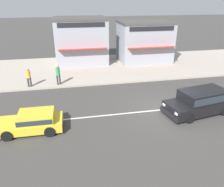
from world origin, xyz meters
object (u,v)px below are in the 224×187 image
Objects in this scene: minivan_black_1 at (201,101)px; hatchback_yellow_2 at (33,121)px; pedestrian_by_shop at (29,76)px; pedestrian_near_clock at (58,73)px; shopfront_mid_block at (81,40)px; shopfront_far_kios at (144,41)px.

hatchback_yellow_2 is (-10.53, -0.06, -0.26)m from minivan_black_1.
minivan_black_1 is 13.36m from pedestrian_by_shop.
pedestrian_by_shop is (-11.60, 6.63, 0.23)m from minivan_black_1.
pedestrian_by_shop is (-2.38, -0.02, -0.07)m from pedestrian_near_clock.
pedestrian_by_shop is 8.58m from shopfront_mid_block.
shopfront_far_kios is (9.68, 6.04, 1.24)m from pedestrian_near_clock.
hatchback_yellow_2 is at bearing -101.02° from pedestrian_near_clock.
minivan_black_1 is 1.29× the size of hatchback_yellow_2.
shopfront_mid_block reaches higher than shopfront_far_kios.
shopfront_mid_block is (-6.74, 13.53, 1.77)m from minivan_black_1.
shopfront_mid_block is 0.98× the size of shopfront_far_kios.
shopfront_far_kios is (0.46, 12.69, 1.54)m from minivan_black_1.
shopfront_mid_block is at bearing 54.86° from pedestrian_by_shop.
shopfront_far_kios is (7.20, -0.84, -0.23)m from shopfront_mid_block.
pedestrian_by_shop is 0.28× the size of shopfront_mid_block.
pedestrian_by_shop is 13.56m from shopfront_far_kios.
hatchback_yellow_2 is at bearing -105.56° from shopfront_mid_block.
pedestrian_near_clock is at bearing 144.19° from minivan_black_1.
shopfront_far_kios is at bearing 31.98° from pedestrian_near_clock.
shopfront_far_kios is (10.99, 12.76, 1.80)m from hatchback_yellow_2.
hatchback_yellow_2 is at bearing -130.73° from shopfront_far_kios.
shopfront_mid_block reaches higher than pedestrian_by_shop.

